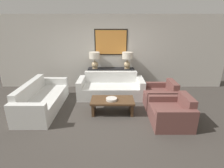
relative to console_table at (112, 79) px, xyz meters
name	(u,v)px	position (x,y,z in m)	size (l,w,h in m)	color
ground_plane	(111,119)	(0.00, -2.21, -0.40)	(20.00, 20.00, 0.00)	#3D3833
back_wall	(112,52)	(0.00, 0.28, 0.93)	(8.50, 0.12, 2.65)	beige
console_table	(112,79)	(0.00, 0.00, 0.00)	(1.67, 0.40, 0.79)	black
table_lamp_left	(95,58)	(-0.58, 0.00, 0.77)	(0.37, 0.37, 0.59)	tan
table_lamp_right	(128,58)	(0.58, 0.00, 0.77)	(0.37, 0.37, 0.59)	tan
couch_by_back_wall	(112,89)	(0.00, -0.70, -0.12)	(2.15, 0.90, 0.79)	silver
couch_by_side	(43,100)	(-1.97, -1.61, -0.12)	(0.90, 2.15, 0.79)	silver
coffee_table	(113,103)	(0.05, -1.85, -0.10)	(1.17, 0.61, 0.40)	#4C331E
decorative_bowl	(112,99)	(0.02, -1.90, 0.04)	(0.29, 0.29, 0.06)	beige
armchair_near_back_wall	(161,96)	(1.50, -1.32, -0.13)	(0.92, 0.97, 0.74)	brown
armchair_near_camera	(172,114)	(1.50, -2.38, -0.13)	(0.92, 0.97, 0.74)	brown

